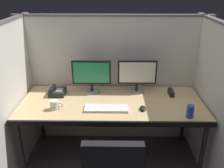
# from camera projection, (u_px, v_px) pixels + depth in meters

# --- Properties ---
(cubicle_partition_rear) EXTENTS (2.21, 0.06, 1.57)m
(cubicle_partition_rear) POSITION_uv_depth(u_px,v_px,m) (112.00, 81.00, 2.90)
(cubicle_partition_rear) COLOR beige
(cubicle_partition_rear) RESTS_ON ground
(cubicle_partition_left) EXTENTS (0.06, 1.41, 1.57)m
(cubicle_partition_left) POSITION_uv_depth(u_px,v_px,m) (13.00, 101.00, 2.41)
(cubicle_partition_left) COLOR beige
(cubicle_partition_left) RESTS_ON ground
(cubicle_partition_right) EXTENTS (0.06, 1.41, 1.57)m
(cubicle_partition_right) POSITION_uv_depth(u_px,v_px,m) (211.00, 103.00, 2.39)
(cubicle_partition_right) COLOR beige
(cubicle_partition_right) RESTS_ON ground
(desk) EXTENTS (1.90, 0.80, 0.74)m
(desk) POSITION_uv_depth(u_px,v_px,m) (112.00, 106.00, 2.52)
(desk) COLOR tan
(desk) RESTS_ON ground
(monitor_left) EXTENTS (0.43, 0.17, 0.37)m
(monitor_left) POSITION_uv_depth(u_px,v_px,m) (92.00, 74.00, 2.64)
(monitor_left) COLOR gray
(monitor_left) RESTS_ON desk
(monitor_right) EXTENTS (0.43, 0.17, 0.37)m
(monitor_right) POSITION_uv_depth(u_px,v_px,m) (137.00, 74.00, 2.65)
(monitor_right) COLOR gray
(monitor_right) RESTS_ON desk
(keyboard_main) EXTENTS (0.43, 0.15, 0.02)m
(keyboard_main) POSITION_uv_depth(u_px,v_px,m) (106.00, 108.00, 2.36)
(keyboard_main) COLOR silver
(keyboard_main) RESTS_ON desk
(computer_mouse) EXTENTS (0.06, 0.10, 0.04)m
(computer_mouse) POSITION_uv_depth(u_px,v_px,m) (143.00, 108.00, 2.35)
(computer_mouse) COLOR black
(computer_mouse) RESTS_ON desk
(soda_can) EXTENTS (0.07, 0.07, 0.12)m
(soda_can) POSITION_uv_depth(u_px,v_px,m) (190.00, 112.00, 2.20)
(soda_can) COLOR #263FB2
(soda_can) RESTS_ON desk
(red_stapler) EXTENTS (0.04, 0.15, 0.06)m
(red_stapler) POSITION_uv_depth(u_px,v_px,m) (171.00, 92.00, 2.65)
(red_stapler) COLOR black
(red_stapler) RESTS_ON desk
(coffee_mug) EXTENTS (0.13, 0.08, 0.09)m
(coffee_mug) POSITION_uv_depth(u_px,v_px,m) (55.00, 105.00, 2.35)
(coffee_mug) COLOR silver
(coffee_mug) RESTS_ON desk
(desk_phone) EXTENTS (0.17, 0.19, 0.09)m
(desk_phone) POSITION_uv_depth(u_px,v_px,m) (57.00, 92.00, 2.66)
(desk_phone) COLOR black
(desk_phone) RESTS_ON desk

